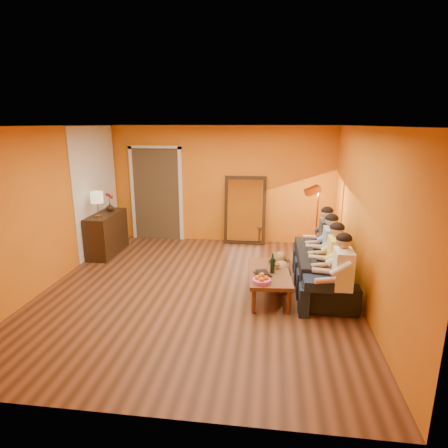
# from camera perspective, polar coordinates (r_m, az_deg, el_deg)

# --- Properties ---
(room_shell) EXTENTS (5.00, 5.50, 2.60)m
(room_shell) POSITION_cam_1_polar(r_m,az_deg,el_deg) (6.14, -3.40, 2.50)
(room_shell) COLOR brown
(room_shell) RESTS_ON ground
(white_accent) EXTENTS (0.02, 1.90, 2.58)m
(white_accent) POSITION_cam_1_polar(r_m,az_deg,el_deg) (8.23, -18.88, 4.92)
(white_accent) COLOR white
(white_accent) RESTS_ON wall_left
(doorway_recess) EXTENTS (1.06, 0.30, 2.10)m
(doorway_recess) POSITION_cam_1_polar(r_m,az_deg,el_deg) (8.90, -9.98, 4.58)
(doorway_recess) COLOR #3F2D19
(doorway_recess) RESTS_ON floor
(door_jamb_left) EXTENTS (0.08, 0.06, 2.20)m
(door_jamb_left) POSITION_cam_1_polar(r_m,az_deg,el_deg) (8.97, -13.70, 4.46)
(door_jamb_left) COLOR white
(door_jamb_left) RESTS_ON wall_back
(door_jamb_right) EXTENTS (0.08, 0.06, 2.20)m
(door_jamb_right) POSITION_cam_1_polar(r_m,az_deg,el_deg) (8.63, -6.59, 4.39)
(door_jamb_right) COLOR white
(door_jamb_right) RESTS_ON wall_back
(door_header) EXTENTS (1.22, 0.06, 0.08)m
(door_header) POSITION_cam_1_polar(r_m,az_deg,el_deg) (8.65, -10.54, 11.41)
(door_header) COLOR white
(door_header) RESTS_ON wall_back
(mirror_frame) EXTENTS (0.92, 0.27, 1.51)m
(mirror_frame) POSITION_cam_1_polar(r_m,az_deg,el_deg) (8.38, 3.22, 2.12)
(mirror_frame) COLOR #331F11
(mirror_frame) RESTS_ON floor
(mirror_glass) EXTENTS (0.78, 0.21, 1.35)m
(mirror_glass) POSITION_cam_1_polar(r_m,az_deg,el_deg) (8.34, 3.20, 2.06)
(mirror_glass) COLOR white
(mirror_glass) RESTS_ON mirror_frame
(sideboard) EXTENTS (0.44, 1.18, 0.85)m
(sideboard) POSITION_cam_1_polar(r_m,az_deg,el_deg) (8.14, -17.42, -1.40)
(sideboard) COLOR #331F11
(sideboard) RESTS_ON floor
(table_lamp) EXTENTS (0.24, 0.24, 0.51)m
(table_lamp) POSITION_cam_1_polar(r_m,az_deg,el_deg) (7.71, -18.72, 2.83)
(table_lamp) COLOR beige
(table_lamp) RESTS_ON sideboard
(sofa) EXTENTS (2.12, 0.83, 0.62)m
(sofa) POSITION_cam_1_polar(r_m,az_deg,el_deg) (6.44, 14.73, -6.60)
(sofa) COLOR black
(sofa) RESTS_ON floor
(coffee_table) EXTENTS (0.72, 1.27, 0.42)m
(coffee_table) POSITION_cam_1_polar(r_m,az_deg,el_deg) (5.96, 6.80, -9.06)
(coffee_table) COLOR brown
(coffee_table) RESTS_ON floor
(floor_lamp) EXTENTS (0.36, 0.32, 1.44)m
(floor_lamp) POSITION_cam_1_polar(r_m,az_deg,el_deg) (7.62, 13.94, 0.07)
(floor_lamp) COLOR #B36D34
(floor_lamp) RESTS_ON floor
(dog) EXTENTS (0.50, 0.62, 0.63)m
(dog) POSITION_cam_1_polar(r_m,az_deg,el_deg) (6.19, 8.69, -7.12)
(dog) COLOR #9E7E47
(dog) RESTS_ON floor
(person_far_left) EXTENTS (0.70, 0.44, 1.22)m
(person_far_left) POSITION_cam_1_polar(r_m,az_deg,el_deg) (5.44, 17.58, -7.54)
(person_far_left) COLOR white
(person_far_left) RESTS_ON sofa
(person_mid_left) EXTENTS (0.70, 0.44, 1.22)m
(person_mid_left) POSITION_cam_1_polar(r_m,az_deg,el_deg) (5.94, 16.69, -5.52)
(person_mid_left) COLOR #F5E451
(person_mid_left) RESTS_ON sofa
(person_mid_right) EXTENTS (0.70, 0.44, 1.22)m
(person_mid_right) POSITION_cam_1_polar(r_m,az_deg,el_deg) (6.45, 15.94, -3.82)
(person_mid_right) COLOR #87ABD1
(person_mid_right) RESTS_ON sofa
(person_far_right) EXTENTS (0.70, 0.44, 1.22)m
(person_far_right) POSITION_cam_1_polar(r_m,az_deg,el_deg) (6.97, 15.31, -2.37)
(person_far_right) COLOR #2D2E32
(person_far_right) RESTS_ON sofa
(fruit_bowl) EXTENTS (0.26, 0.26, 0.16)m
(fruit_bowl) POSITION_cam_1_polar(r_m,az_deg,el_deg) (5.43, 5.77, -8.16)
(fruit_bowl) COLOR #F155AB
(fruit_bowl) RESTS_ON coffee_table
(wine_bottle) EXTENTS (0.07, 0.07, 0.31)m
(wine_bottle) POSITION_cam_1_polar(r_m,az_deg,el_deg) (5.77, 7.41, -5.97)
(wine_bottle) COLOR black
(wine_bottle) RESTS_ON coffee_table
(tumbler) EXTENTS (0.12, 0.12, 0.09)m
(tumbler) POSITION_cam_1_polar(r_m,az_deg,el_deg) (5.97, 8.05, -6.39)
(tumbler) COLOR #B27F3F
(tumbler) RESTS_ON coffee_table
(laptop) EXTENTS (0.39, 0.29, 0.03)m
(laptop) POSITION_cam_1_polar(r_m,az_deg,el_deg) (6.20, 8.58, -5.90)
(laptop) COLOR black
(laptop) RESTS_ON coffee_table
(book_lower) EXTENTS (0.30, 0.32, 0.02)m
(book_lower) POSITION_cam_1_polar(r_m,az_deg,el_deg) (5.69, 5.02, -7.77)
(book_lower) COLOR #331F11
(book_lower) RESTS_ON coffee_table
(book_mid) EXTENTS (0.18, 0.24, 0.02)m
(book_mid) POSITION_cam_1_polar(r_m,az_deg,el_deg) (5.69, 5.13, -7.53)
(book_mid) COLOR #A61319
(book_mid) RESTS_ON book_lower
(book_upper) EXTENTS (0.23, 0.27, 0.02)m
(book_upper) POSITION_cam_1_polar(r_m,az_deg,el_deg) (5.66, 5.02, -7.42)
(book_upper) COLOR black
(book_upper) RESTS_ON book_mid
(vase) EXTENTS (0.16, 0.16, 0.17)m
(vase) POSITION_cam_1_polar(r_m,az_deg,el_deg) (8.23, -16.98, 2.49)
(vase) COLOR #331F11
(vase) RESTS_ON sideboard
(flowers) EXTENTS (0.17, 0.17, 0.39)m
(flowers) POSITION_cam_1_polar(r_m,az_deg,el_deg) (8.19, -17.10, 4.06)
(flowers) COLOR #A61319
(flowers) RESTS_ON vase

